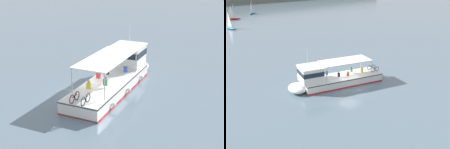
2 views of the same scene
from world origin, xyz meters
TOP-DOWN VIEW (x-y plane):
  - ground_plane at (0.00, 0.00)m, footprint 400.00×400.00m
  - ferry_main at (-1.48, 1.91)m, footprint 12.91×7.76m

SIDE VIEW (x-z plane):
  - ground_plane at x=0.00m, z-range 0.00..0.00m
  - ferry_main at x=-1.48m, z-range -1.64..3.68m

